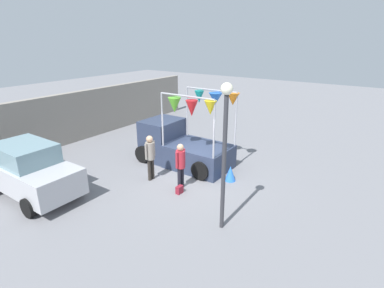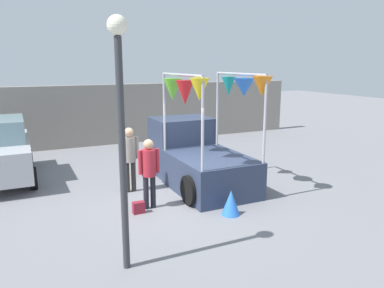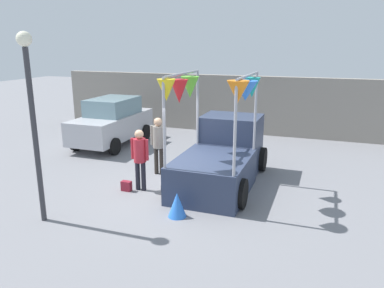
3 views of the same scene
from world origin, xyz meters
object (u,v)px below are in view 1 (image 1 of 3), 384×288
object	(u,v)px
parked_car	(29,170)
person_vendor	(150,153)
person_customer	(181,162)
street_lamp	(225,139)
vendor_truck	(180,143)
folded_kite_bundle_azure	(230,173)
handbag	(179,190)

from	to	relation	value
parked_car	person_vendor	distance (m)	4.21
person_customer	street_lamp	size ratio (longest dim) A/B	0.41
parked_car	vendor_truck	bearing A→B (deg)	-25.64
person_customer	person_vendor	distance (m)	1.39
vendor_truck	person_customer	distance (m)	2.45
parked_car	person_customer	bearing A→B (deg)	-50.20
vendor_truck	parked_car	xyz separation A→B (m)	(-5.30, 2.54, 0.04)
street_lamp	folded_kite_bundle_azure	xyz separation A→B (m)	(2.85, 1.22, -2.43)
folded_kite_bundle_azure	vendor_truck	bearing A→B (deg)	82.46
person_vendor	handbag	xyz separation A→B (m)	(-0.27, -1.58, -0.96)
person_customer	person_vendor	size ratio (longest dim) A/B	0.96
vendor_truck	parked_car	bearing A→B (deg)	154.36
person_vendor	folded_kite_bundle_azure	world-z (taller)	person_vendor
person_customer	handbag	bearing A→B (deg)	-150.26
person_customer	street_lamp	bearing A→B (deg)	-117.36
parked_car	street_lamp	world-z (taller)	street_lamp
street_lamp	person_vendor	bearing A→B (deg)	72.86
person_vendor	folded_kite_bundle_azure	xyz separation A→B (m)	(1.67, -2.60, -0.80)
parked_car	folded_kite_bundle_azure	distance (m)	7.23
folded_kite_bundle_azure	parked_car	bearing A→B (deg)	133.34
person_vendor	folded_kite_bundle_azure	bearing A→B (deg)	-57.24
person_vendor	handbag	world-z (taller)	person_vendor
person_customer	handbag	size ratio (longest dim) A/B	6.17
person_customer	folded_kite_bundle_azure	world-z (taller)	person_customer
vendor_truck	person_customer	bearing A→B (deg)	-142.64
parked_car	street_lamp	size ratio (longest dim) A/B	0.95
vendor_truck	parked_car	size ratio (longest dim) A/B	1.02
person_customer	folded_kite_bundle_azure	size ratio (longest dim) A/B	2.88
vendor_truck	person_customer	world-z (taller)	vendor_truck
handbag	folded_kite_bundle_azure	xyz separation A→B (m)	(1.94, -1.01, 0.16)
parked_car	folded_kite_bundle_azure	size ratio (longest dim) A/B	6.67
person_customer	person_vendor	world-z (taller)	person_vendor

